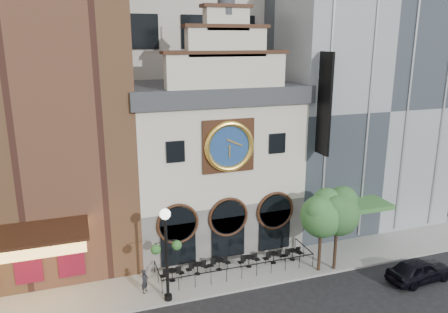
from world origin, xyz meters
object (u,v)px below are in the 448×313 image
bistro_5 (293,254)px  car_right (419,270)px  bistro_0 (172,274)px  pedestrian (145,281)px  tree_left (338,211)px  tree_right (322,213)px  bistro_2 (219,264)px  bistro_3 (249,261)px  bistro_1 (197,268)px  lamppost (166,245)px  bistro_4 (274,257)px

bistro_5 → car_right: (6.68, -4.96, 0.17)m
bistro_0 → car_right: (15.42, -5.02, 0.17)m
pedestrian → bistro_5: bearing=-46.3°
tree_left → tree_right: 1.13m
bistro_2 → bistro_5: bearing=-4.0°
tree_left → tree_right: (-1.13, 0.14, -0.05)m
bistro_3 → tree_right: bearing=-23.9°
bistro_1 → bistro_3: same height
bistro_2 → car_right: (12.09, -5.34, 0.17)m
bistro_1 → bistro_2: bearing=2.2°
bistro_2 → lamppost: bearing=-149.8°
bistro_5 → bistro_3: bearing=177.9°
bistro_0 → car_right: 16.22m
bistro_1 → tree_left: (9.15, -2.28, 3.78)m
bistro_0 → bistro_3: same height
bistro_3 → bistro_2: bearing=173.1°
bistro_5 → pedestrian: (-10.64, -0.72, 0.31)m
bistro_2 → bistro_3: size_ratio=1.00×
bistro_2 → car_right: bearing=-23.8°
bistro_0 → bistro_5: same height
bistro_0 → pedestrian: bearing=-157.6°
bistro_1 → pedestrian: size_ratio=1.02×
bistro_0 → bistro_2: same height
car_right → tree_right: 7.35m
bistro_4 → bistro_5: size_ratio=1.00×
bistro_0 → tree_right: size_ratio=0.28×
lamppost → tree_right: size_ratio=1.03×
bistro_1 → bistro_2: 1.55m
bistro_5 → lamppost: bearing=-168.2°
bistro_1 → lamppost: size_ratio=0.27×
bistro_0 → bistro_1: 1.81m
tree_left → tree_right: tree_left is taller
bistro_3 → bistro_4: size_ratio=1.00×
bistro_1 → car_right: (13.63, -5.28, 0.17)m
bistro_0 → bistro_1: size_ratio=1.00×
bistro_5 → tree_left: (2.19, -1.96, 3.78)m
bistro_4 → tree_left: 5.64m
bistro_2 → bistro_3: same height
bistro_4 → tree_right: tree_right is taller
bistro_0 → bistro_2: size_ratio=1.00×
pedestrian → tree_right: size_ratio=0.27×
bistro_1 → bistro_5: bearing=-2.6°
bistro_3 → pedestrian: size_ratio=1.02×
bistro_3 → tree_left: bearing=-20.7°
bistro_4 → tree_left: bearing=-28.5°
bistro_3 → bistro_4: (1.84, -0.09, 0.00)m
bistro_1 → tree_right: bearing=-14.9°
lamppost → bistro_0: bearing=65.3°
bistro_4 → bistro_3: bearing=177.3°
bistro_1 → pedestrian: 3.84m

